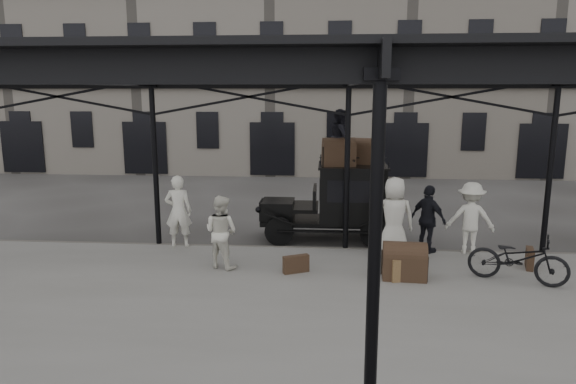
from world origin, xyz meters
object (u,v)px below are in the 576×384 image
(bicycle, at_px, (518,258))
(steamer_trunk_platform, at_px, (404,263))
(porter_left, at_px, (178,211))
(porter_official, at_px, (428,219))
(taxi, at_px, (341,199))
(steamer_trunk_roof_near, at_px, (339,154))

(bicycle, relative_size, steamer_trunk_platform, 2.16)
(porter_left, relative_size, porter_official, 1.10)
(taxi, height_order, porter_official, taxi)
(taxi, xyz_separation_m, porter_left, (-4.26, -1.45, -0.10))
(taxi, xyz_separation_m, steamer_trunk_platform, (1.32, -3.39, -0.71))
(taxi, bearing_deg, porter_left, -161.15)
(porter_left, height_order, bicycle, porter_left)
(porter_official, xyz_separation_m, steamer_trunk_platform, (-0.86, -1.94, -0.52))
(porter_left, relative_size, steamer_trunk_platform, 2.04)
(steamer_trunk_roof_near, xyz_separation_m, steamer_trunk_platform, (1.40, -3.14, -2.01))
(steamer_trunk_platform, bearing_deg, porter_official, 70.00)
(steamer_trunk_roof_near, bearing_deg, steamer_trunk_platform, -74.11)
(taxi, bearing_deg, porter_official, -33.72)
(steamer_trunk_platform, bearing_deg, porter_left, 164.68)
(bicycle, distance_m, steamer_trunk_roof_near, 5.27)
(taxi, height_order, steamer_trunk_roof_near, steamer_trunk_roof_near)
(bicycle, distance_m, steamer_trunk_platform, 2.39)
(porter_left, relative_size, steamer_trunk_roof_near, 2.18)
(porter_official, bearing_deg, steamer_trunk_roof_near, 20.12)
(taxi, distance_m, steamer_trunk_roof_near, 1.32)
(porter_left, bearing_deg, steamer_trunk_roof_near, -169.59)
(porter_official, relative_size, steamer_trunk_roof_near, 1.98)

